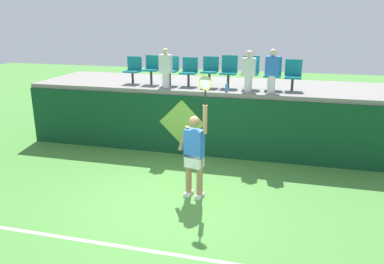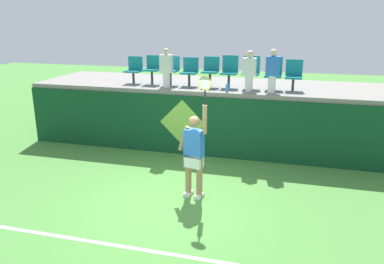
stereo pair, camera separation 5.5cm
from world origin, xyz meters
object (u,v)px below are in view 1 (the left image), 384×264
object	(u,v)px
stadium_chair_2	(170,68)
stadium_chair_8	(293,74)
spectator_2	(272,70)
stadium_chair_7	(273,72)
stadium_chair_4	(210,69)
spectator_1	(166,67)
stadium_chair_6	(251,70)
stadium_chair_0	(133,69)
water_bottle	(227,88)
stadium_chair_3	(189,70)
stadium_chair_1	(152,68)
tennis_ball	(199,186)
stadium_chair_5	(229,70)
spectator_0	(249,70)
tennis_player	(194,152)

from	to	relation	value
stadium_chair_2	stadium_chair_8	world-z (taller)	stadium_chair_2
spectator_2	stadium_chair_7	bearing A→B (deg)	90.00
stadium_chair_4	spectator_1	world-z (taller)	spectator_1
stadium_chair_6	spectator_1	distance (m)	2.32
spectator_1	stadium_chair_0	bearing A→B (deg)	159.77
water_bottle	stadium_chair_3	size ratio (longest dim) A/B	0.27
stadium_chair_1	spectator_1	world-z (taller)	spectator_1
tennis_ball	stadium_chair_8	distance (m)	4.05
spectator_2	water_bottle	bearing A→B (deg)	-170.38
tennis_ball	stadium_chair_3	world-z (taller)	stadium_chair_3
stadium_chair_0	stadium_chair_2	size ratio (longest dim) A/B	0.95
stadium_chair_1	spectator_2	xyz separation A→B (m)	(3.43, -0.44, 0.10)
stadium_chair_5	stadium_chair_7	distance (m)	1.19
stadium_chair_2	spectator_0	xyz separation A→B (m)	(2.28, -0.42, 0.09)
stadium_chair_4	stadium_chair_6	bearing A→B (deg)	0.36
stadium_chair_2	stadium_chair_7	xyz separation A→B (m)	(2.87, 0.01, 0.00)
stadium_chair_0	stadium_chair_1	world-z (taller)	stadium_chair_1
stadium_chair_8	spectator_1	bearing A→B (deg)	-172.89
tennis_ball	stadium_chair_1	distance (m)	4.17
stadium_chair_7	spectator_1	distance (m)	2.90
stadium_chair_5	spectator_0	size ratio (longest dim) A/B	0.82
stadium_chair_0	stadium_chair_5	xyz separation A→B (m)	(2.83, 0.01, 0.06)
stadium_chair_4	stadium_chair_5	world-z (taller)	stadium_chair_5
stadium_chair_4	spectator_2	bearing A→B (deg)	-14.53
stadium_chair_1	stadium_chair_4	xyz separation A→B (m)	(1.72, 0.00, 0.00)
tennis_ball	water_bottle	xyz separation A→B (m)	(0.21, 2.22, 1.84)
stadium_chair_4	stadium_chair_5	bearing A→B (deg)	0.82
stadium_chair_8	spectator_2	world-z (taller)	spectator_2
stadium_chair_3	spectator_2	distance (m)	2.36
tennis_player	spectator_0	distance (m)	3.26
spectator_0	spectator_1	bearing A→B (deg)	179.98
tennis_ball	spectator_2	bearing A→B (deg)	61.02
tennis_player	stadium_chair_4	world-z (taller)	stadium_chair_4
stadium_chair_6	spectator_2	xyz separation A→B (m)	(0.59, -0.45, 0.09)
tennis_player	stadium_chair_8	world-z (taller)	tennis_player
stadium_chair_4	stadium_chair_8	world-z (taller)	stadium_chair_4
stadium_chair_2	stadium_chair_5	size ratio (longest dim) A/B	0.93
tennis_ball	stadium_chair_3	bearing A→B (deg)	108.86
stadium_chair_0	spectator_1	size ratio (longest dim) A/B	0.72
stadium_chair_1	stadium_chair_6	world-z (taller)	stadium_chair_6
stadium_chair_3	stadium_chair_5	world-z (taller)	stadium_chair_5
water_bottle	stadium_chair_3	world-z (taller)	stadium_chair_3
stadium_chair_0	stadium_chair_4	bearing A→B (deg)	-0.06
water_bottle	stadium_chair_1	xyz separation A→B (m)	(-2.30, 0.64, 0.37)
stadium_chair_4	tennis_ball	bearing A→B (deg)	-82.51
stadium_chair_5	spectator_1	size ratio (longest dim) A/B	0.82
stadium_chair_5	spectator_1	bearing A→B (deg)	-165.84
stadium_chair_0	stadium_chair_3	distance (m)	1.70
tennis_player	stadium_chair_3	world-z (taller)	tennis_player
stadium_chair_7	spectator_1	size ratio (longest dim) A/B	0.81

